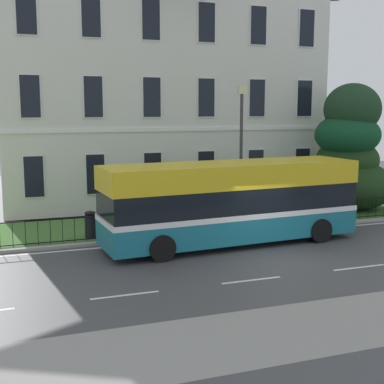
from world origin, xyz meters
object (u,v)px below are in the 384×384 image
Objects in this scene: street_lamp_post at (241,145)px; litter_bin at (90,224)px; single_decker_bus at (232,202)px; georgian_townhouse at (154,80)px; evergreen_tree at (350,157)px.

street_lamp_post is 7.51m from litter_bin.
street_lamp_post reaches higher than single_decker_bus.
litter_bin is (-5.27, -9.05, -6.25)m from georgian_townhouse.
single_decker_bus is (-0.11, -11.45, -5.23)m from georgian_townhouse.
evergreen_tree is 14.05m from litter_bin.
georgian_townhouse reaches higher than single_decker_bus.
litter_bin is at bearing -171.85° from evergreen_tree.
street_lamp_post is (1.59, -8.56, -3.24)m from georgian_townhouse.
georgian_townhouse is at bearing 85.36° from single_decker_bus.
street_lamp_post is at bearing 4.11° from litter_bin.
georgian_townhouse is 12.20m from litter_bin.
single_decker_bus is 9.54× the size of litter_bin.
georgian_townhouse is 9.29m from street_lamp_post.
evergreen_tree is 5.99× the size of litter_bin.
evergreen_tree is at bearing 8.15° from litter_bin.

